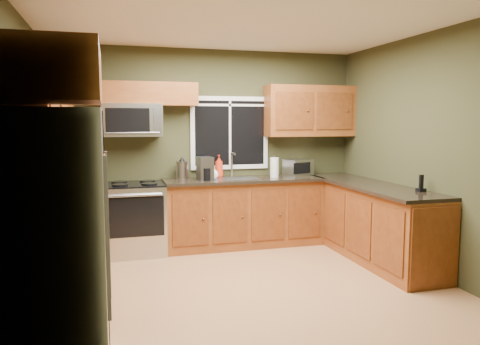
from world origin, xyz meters
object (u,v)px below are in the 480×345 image
paper_towel_roll (274,167)px  cordless_phone (421,186)px  soap_bottle_c (213,172)px  coffee_maker (205,169)px  range (135,218)px  toaster_oven (298,167)px  kettle (182,169)px  soap_bottle_a (219,166)px  refrigerator (51,243)px  microwave (132,120)px

paper_towel_roll → cordless_phone: size_ratio=1.61×
soap_bottle_c → cordless_phone: bearing=-41.1°
coffee_maker → soap_bottle_c: 0.15m
range → toaster_oven: size_ratio=2.10×
toaster_oven → kettle: size_ratio=1.53×
soap_bottle_a → cordless_phone: 2.66m
toaster_oven → paper_towel_roll: size_ratio=1.48×
refrigerator → kettle: refrigerator is taller
range → refrigerator: bearing=-104.0°
toaster_oven → paper_towel_roll: paper_towel_roll is taller
toaster_oven → soap_bottle_c: bearing=-175.6°
paper_towel_roll → cordless_phone: 2.03m
range → microwave: (-0.00, 0.14, 1.26)m
toaster_oven → cordless_phone: 1.96m
coffee_maker → soap_bottle_c: (0.12, 0.07, -0.05)m
soap_bottle_a → soap_bottle_c: bearing=-124.4°
kettle → soap_bottle_c: bearing=-18.2°
paper_towel_roll → soap_bottle_a: size_ratio=0.98×
range → kettle: size_ratio=3.20×
soap_bottle_c → microwave: bearing=175.2°
refrigerator → cordless_phone: (3.72, 1.09, 0.10)m
coffee_maker → kettle: bearing=144.0°
cordless_phone → microwave: bearing=149.1°
paper_towel_roll → soap_bottle_a: bearing=163.8°
range → cordless_phone: 3.50m
soap_bottle_c → cordless_phone: cordless_phone is taller
coffee_maker → kettle: size_ratio=1.05×
refrigerator → kettle: (1.34, 2.95, 0.17)m
kettle → cordless_phone: bearing=-38.0°
refrigerator → soap_bottle_a: refrigerator is taller
cordless_phone → kettle: bearing=142.0°
kettle → soap_bottle_a: 0.52m
toaster_oven → cordless_phone: size_ratio=2.38×
refrigerator → microwave: size_ratio=2.37×
range → microwave: microwave is taller
soap_bottle_a → paper_towel_roll: bearing=-16.2°
coffee_maker → soap_bottle_a: 0.35m
coffee_maker → paper_towel_roll: size_ratio=1.02×
soap_bottle_a → cordless_phone: bearing=-45.7°
kettle → paper_towel_roll: 1.27m
toaster_oven → kettle: bearing=178.9°
cordless_phone → toaster_oven: bearing=111.1°
coffee_maker → range: bearing=178.7°
microwave → paper_towel_roll: bearing=-3.8°
range → soap_bottle_a: bearing=10.8°
refrigerator → paper_towel_roll: 3.81m
microwave → paper_towel_roll: 2.02m
refrigerator → cordless_phone: size_ratio=9.59×
refrigerator → soap_bottle_a: size_ratio=5.83×
kettle → soap_bottle_c: (0.40, -0.13, -0.05)m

